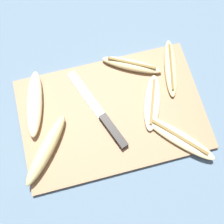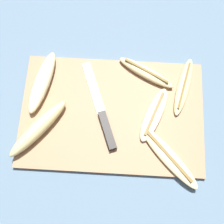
{
  "view_description": "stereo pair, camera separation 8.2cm",
  "coord_description": "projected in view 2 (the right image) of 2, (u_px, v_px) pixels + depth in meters",
  "views": [
    {
      "loc": [
        -0.07,
        -0.26,
        0.8
      ],
      "look_at": [
        0.0,
        0.0,
        0.02
      ],
      "focal_mm": 50.0,
      "sensor_mm": 36.0,
      "label": 1
    },
    {
      "loc": [
        0.02,
        -0.26,
        0.8
      ],
      "look_at": [
        0.0,
        0.0,
        0.02
      ],
      "focal_mm": 50.0,
      "sensor_mm": 36.0,
      "label": 2
    }
  ],
  "objects": [
    {
      "name": "banana_mellow_near",
      "position": [
        146.0,
        73.0,
        0.86
      ],
      "size": [
        0.16,
        0.11,
        0.02
      ],
      "rotation": [
        0.0,
        0.0,
        1.08
      ],
      "color": "beige",
      "rests_on": "cutting_board"
    },
    {
      "name": "banana_spotted_left",
      "position": [
        184.0,
        86.0,
        0.85
      ],
      "size": [
        0.07,
        0.18,
        0.02
      ],
      "rotation": [
        0.0,
        0.0,
        6.04
      ],
      "color": "#DBC684",
      "rests_on": "cutting_board"
    },
    {
      "name": "cutting_board",
      "position": [
        112.0,
        114.0,
        0.84
      ],
      "size": [
        0.49,
        0.32,
        0.01
      ],
      "color": "#997551",
      "rests_on": "ground_plane"
    },
    {
      "name": "banana_bright_far",
      "position": [
        154.0,
        114.0,
        0.82
      ],
      "size": [
        0.1,
        0.16,
        0.02
      ],
      "rotation": [
        0.0,
        0.0,
        2.77
      ],
      "color": "beige",
      "rests_on": "cutting_board"
    },
    {
      "name": "ground_plane",
      "position": [
        112.0,
        115.0,
        0.84
      ],
      "size": [
        4.0,
        4.0,
        0.0
      ],
      "primitive_type": "plane",
      "color": "slate"
    },
    {
      "name": "knife",
      "position": [
        104.0,
        121.0,
        0.82
      ],
      "size": [
        0.11,
        0.25,
        0.02
      ],
      "rotation": [
        0.0,
        0.0,
        0.36
      ],
      "color": "black",
      "rests_on": "cutting_board"
    },
    {
      "name": "banana_cream_curved",
      "position": [
        42.0,
        82.0,
        0.84
      ],
      "size": [
        0.08,
        0.19,
        0.03
      ],
      "rotation": [
        0.0,
        0.0,
        2.93
      ],
      "color": "beige",
      "rests_on": "cutting_board"
    },
    {
      "name": "banana_ripe_center",
      "position": [
        168.0,
        157.0,
        0.78
      ],
      "size": [
        0.17,
        0.18,
        0.02
      ],
      "rotation": [
        0.0,
        0.0,
        0.75
      ],
      "color": "beige",
      "rests_on": "cutting_board"
    },
    {
      "name": "banana_golden_short",
      "position": [
        38.0,
        128.0,
        0.8
      ],
      "size": [
        0.15,
        0.18,
        0.04
      ],
      "rotation": [
        0.0,
        0.0,
        5.61
      ],
      "color": "#EDD689",
      "rests_on": "cutting_board"
    }
  ]
}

